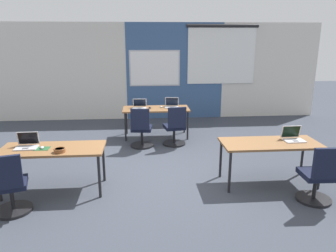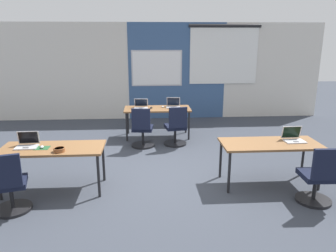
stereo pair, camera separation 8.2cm
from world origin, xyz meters
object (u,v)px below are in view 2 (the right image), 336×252
at_px(mouse_far_left, 151,108).
at_px(mouse_near_left_end, 42,147).
at_px(desk_near_left, 52,151).
at_px(chair_near_right_end, 318,180).
at_px(laptop_near_right_end, 293,138).
at_px(laptop_far_right, 173,105).
at_px(desk_near_right, 270,146).
at_px(chair_near_left_end, 10,188).
at_px(snack_bowl, 59,149).
at_px(laptop_near_left_end, 27,144).
at_px(laptop_far_left, 141,106).
at_px(chair_far_right, 176,129).
at_px(chair_far_left, 142,131).
at_px(mouse_far_right, 163,107).
at_px(desk_far_center, 157,111).

distance_m(mouse_far_left, mouse_near_left_end, 3.32).
distance_m(desk_near_left, chair_near_right_end, 4.04).
xyz_separation_m(desk_near_left, laptop_near_right_end, (3.92, 0.07, 0.11)).
bearing_deg(laptop_far_right, laptop_near_right_end, -50.66).
xyz_separation_m(desk_near_right, laptop_far_right, (-1.36, 2.87, 0.11)).
relative_size(mouse_far_left, laptop_near_right_end, 0.30).
distance_m(chair_near_left_end, snack_bowl, 0.85).
distance_m(laptop_near_left_end, snack_bowl, 0.62).
xyz_separation_m(mouse_near_left_end, snack_bowl, (0.31, -0.18, 0.01)).
relative_size(laptop_far_left, mouse_near_left_end, 3.16).
bearing_deg(laptop_near_left_end, snack_bowl, -27.80).
bearing_deg(mouse_far_left, laptop_far_left, 173.72).
bearing_deg(desk_near_right, mouse_near_left_end, -179.67).
bearing_deg(chair_far_right, chair_near_left_end, 38.43).
bearing_deg(desk_near_left, laptop_far_left, 64.46).
height_order(desk_near_left, chair_near_right_end, chair_near_right_end).
bearing_deg(mouse_near_left_end, laptop_far_right, 51.66).
distance_m(chair_far_left, mouse_near_left_end, 2.58).
bearing_deg(desk_near_right, laptop_far_right, 115.29).
bearing_deg(mouse_near_left_end, chair_near_left_end, -112.29).
xyz_separation_m(laptop_near_left_end, mouse_near_left_end, (0.25, -0.08, -0.03)).
distance_m(desk_near_left, mouse_far_right, 3.44).
relative_size(desk_near_right, chair_near_right_end, 1.74).
bearing_deg(chair_near_right_end, chair_far_left, -44.71).
bearing_deg(desk_far_center, snack_bowl, -117.83).
distance_m(desk_near_right, snack_bowl, 3.34).
bearing_deg(desk_near_left, desk_far_center, 57.99).
height_order(desk_near_left, laptop_far_left, laptop_far_left).
bearing_deg(mouse_far_left, desk_far_center, 0.12).
bearing_deg(desk_far_center, laptop_near_left_end, -128.06).
bearing_deg(snack_bowl, desk_near_left, 128.45).
height_order(chair_far_left, chair_near_right_end, same).
xyz_separation_m(chair_far_left, mouse_far_right, (0.50, 0.86, 0.36)).
distance_m(laptop_near_left_end, mouse_far_right, 3.63).
xyz_separation_m(laptop_near_left_end, chair_near_left_end, (-0.03, -0.75, -0.39)).
xyz_separation_m(laptop_far_left, laptop_near_left_end, (-1.75, -2.77, 0.00)).
bearing_deg(laptop_far_right, chair_far_right, -83.06).
relative_size(desk_near_right, laptop_near_left_end, 4.69).
xyz_separation_m(desk_far_center, chair_near_left_end, (-2.17, -3.49, -0.28)).
height_order(desk_near_left, laptop_far_right, laptop_far_right).
xyz_separation_m(mouse_far_right, snack_bowl, (-1.72, -3.09, 0.02)).
bearing_deg(snack_bowl, mouse_far_left, 64.45).
bearing_deg(laptop_near_right_end, desk_far_center, 126.59).
bearing_deg(snack_bowl, desk_near_right, 3.53).
xyz_separation_m(desk_near_left, laptop_near_left_end, (-0.40, 0.06, 0.11)).
bearing_deg(laptop_near_right_end, laptop_near_left_end, 178.29).
height_order(desk_near_right, chair_near_right_end, chair_near_right_end).
bearing_deg(laptop_far_left, mouse_far_left, -2.95).
distance_m(laptop_far_right, chair_near_right_end, 4.06).
distance_m(laptop_near_right_end, chair_near_right_end, 0.90).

